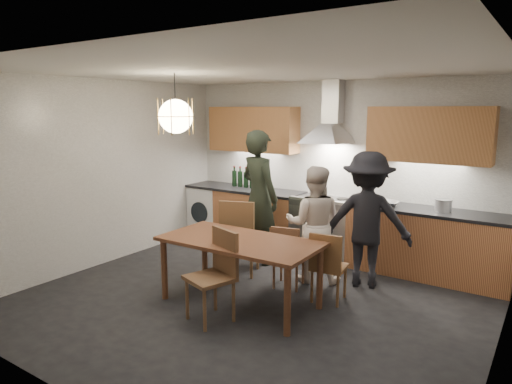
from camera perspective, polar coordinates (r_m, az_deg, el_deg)
The scene contains 17 objects.
ground at distance 5.43m, azimuth -0.66°, elevation -13.42°, with size 5.00×5.00×0.00m, color black.
room_shell at distance 4.99m, azimuth -0.71°, elevation 4.82°, with size 5.02×4.52×2.61m.
counter_run at distance 6.88m, azimuth 8.75°, elevation -4.40°, with size 5.00×0.62×0.90m.
range_stove at distance 6.89m, azimuth 8.55°, elevation -4.45°, with size 0.90×0.60×0.92m.
wall_fixtures at distance 6.78m, azimuth 9.32°, elevation 7.56°, with size 4.30×0.54×1.10m.
pendant_lamp at distance 5.52m, azimuth -10.01°, elevation 9.29°, with size 0.43×0.43×0.70m.
dining_table at distance 5.13m, azimuth -2.03°, elevation -6.90°, with size 1.80×0.92×0.75m.
chair_back_left at distance 6.02m, azimuth -2.14°, elevation -5.08°, with size 0.60×0.60×1.02m.
chair_back_mid at distance 5.63m, azimuth 3.92°, elevation -7.61°, with size 0.43×0.43×0.79m.
chair_back_right at distance 5.27m, azimuth 8.90°, elevation -8.75°, with size 0.42×0.42×0.83m.
chair_front at distance 4.83m, azimuth -4.91°, elevation -9.54°, with size 0.55×0.55×0.96m.
person_left at distance 6.48m, azimuth 0.43°, elevation -0.64°, with size 0.69×0.46×1.90m, color black.
person_mid at distance 5.85m, azimuth 7.22°, elevation -4.01°, with size 0.72×0.56×1.49m, color beige.
person_right at distance 5.80m, azimuth 13.70°, elevation -3.37°, with size 1.09×0.63×1.68m, color black.
mixing_bowl at distance 6.39m, azimuth 16.23°, elevation -1.38°, with size 0.28×0.28×0.07m, color #A7A7AA.
stock_pot at distance 6.29m, azimuth 22.38°, elevation -1.57°, with size 0.21×0.21×0.15m, color silver.
wine_bottles at distance 7.56m, azimuth -1.26°, elevation 1.85°, with size 0.56×0.08×0.34m.
Camera 1 is at (2.82, -4.09, 2.19)m, focal length 32.00 mm.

